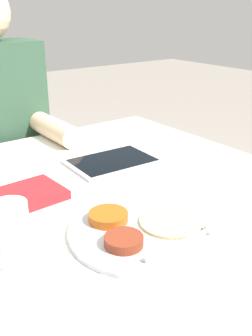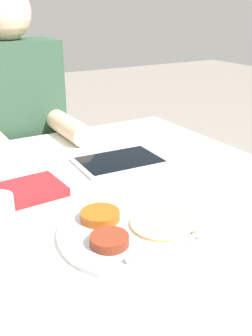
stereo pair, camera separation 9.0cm
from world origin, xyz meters
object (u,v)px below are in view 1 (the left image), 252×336
red_notebook (19,198)px  person_diner (1,169)px  drinking_glass (12,234)px  tablet_device (113,161)px  thali_tray (143,229)px

red_notebook → person_diner: 0.59m
person_diner → drinking_glass: person_diner is taller
tablet_device → person_diner: size_ratio=0.21×
drinking_glass → red_notebook: bearing=65.4°
red_notebook → drinking_glass: (-0.10, -0.21, 0.05)m
red_notebook → tablet_device: (0.30, 0.07, -0.00)m
red_notebook → drinking_glass: 0.24m
red_notebook → tablet_device: bearing=12.3°
thali_tray → drinking_glass: (-0.23, 0.06, 0.05)m
tablet_device → drinking_glass: (-0.40, -0.28, 0.05)m
red_notebook → person_diner: bearing=75.3°
thali_tray → person_diner: person_diner is taller
thali_tray → tablet_device: bearing=64.0°
thali_tray → person_diner: 0.83m
thali_tray → red_notebook: 0.30m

